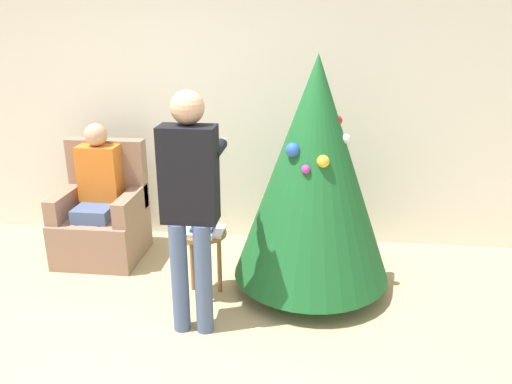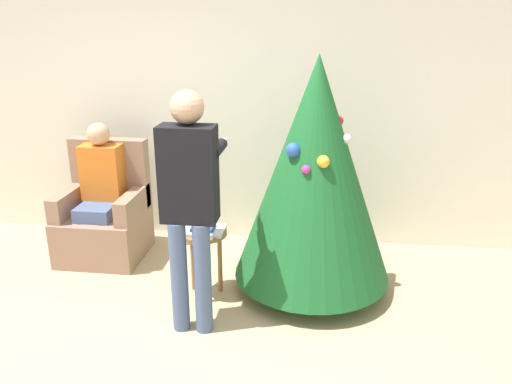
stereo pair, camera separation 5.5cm
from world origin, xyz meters
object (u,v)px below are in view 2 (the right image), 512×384
person_standing (189,194)px  person_seated (100,187)px  side_stool (204,244)px  christmas_tree (315,171)px  armchair (105,218)px

person_standing → person_seated: bearing=137.9°
person_seated → side_stool: bearing=-27.9°
christmas_tree → armchair: (-1.91, 0.39, -0.64)m
person_seated → person_standing: bearing=-42.1°
armchair → person_standing: bearing=-43.1°
armchair → side_stool: bearing=-29.3°
person_standing → side_stool: (-0.02, 0.42, -0.56)m
side_stool → person_standing: bearing=-87.2°
christmas_tree → person_standing: bearing=-141.8°
christmas_tree → person_seated: 1.97m
christmas_tree → side_stool: christmas_tree is taller
armchair → person_seated: (-0.00, -0.03, 0.32)m
christmas_tree → person_standing: size_ratio=1.11×
christmas_tree → person_seated: (-1.91, 0.35, -0.33)m
armchair → person_standing: person_standing is taller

